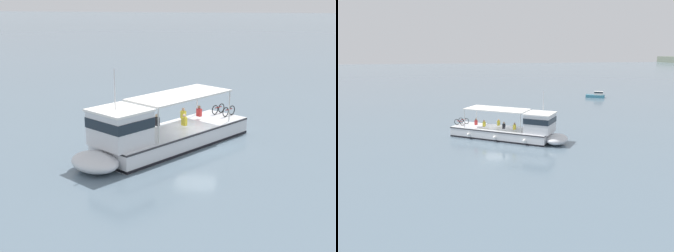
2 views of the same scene
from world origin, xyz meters
The scene contains 2 objects.
ground_plane centered at (0.00, 0.00, 0.00)m, with size 400.00×400.00×0.00m, color slate.
ferry_main centered at (2.27, 1.58, 1.02)m, with size 9.89×12.15×5.32m.
Camera 1 is at (-2.32, 28.67, 9.23)m, focal length 51.85 mm.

